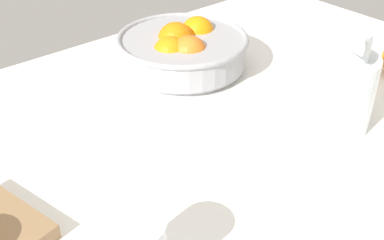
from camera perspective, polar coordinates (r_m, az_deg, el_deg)
ground_plane at (r=85.64cm, az=-0.29°, el=-2.18°), size 140.58×87.24×3.00cm
fruit_bowl at (r=103.26cm, az=-1.10°, el=8.12°), size 27.34×27.34×9.71cm
juice_pitcher at (r=86.96cm, az=16.34°, el=3.25°), size 14.24×13.78×18.40cm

